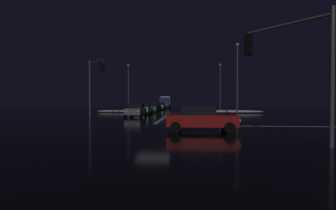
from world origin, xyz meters
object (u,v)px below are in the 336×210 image
object	(u,v)px
sedan_red_crossing	(201,118)
streetlamp_left_far	(128,84)
sedan_green	(153,107)
streetlamp_right_far	(220,84)
sedan_gray	(136,110)
traffic_signal_nw	(95,78)
sedan_silver	(144,108)
sedan_black	(156,106)
box_truck	(166,102)
sedan_white	(160,106)
traffic_signal_se	(289,56)
sedan_orange	(161,105)
streetlamp_right_near	(237,74)

from	to	relation	value
sedan_red_crossing	streetlamp_left_far	size ratio (longest dim) A/B	0.47
sedan_green	streetlamp_right_far	xyz separation A→B (m)	(12.08, 7.56, 4.41)
sedan_gray	traffic_signal_nw	world-z (taller)	traffic_signal_nw
sedan_silver	sedan_black	size ratio (longest dim) A/B	1.00
sedan_green	sedan_black	xyz separation A→B (m)	(-0.32, 6.72, 0.00)
sedan_silver	box_truck	bearing A→B (deg)	89.31
sedan_white	traffic_signal_nw	distance (m)	27.69
streetlamp_right_far	streetlamp_left_far	world-z (taller)	streetlamp_left_far
traffic_signal_nw	box_truck	bearing A→B (deg)	84.09
traffic_signal_nw	traffic_signal_se	bearing A→B (deg)	-45.00
sedan_orange	sedan_white	bearing A→B (deg)	-86.72
sedan_gray	streetlamp_right_far	distance (m)	23.46
sedan_white	sedan_silver	bearing A→B (deg)	-90.80
sedan_green	sedan_silver	bearing A→B (deg)	-94.62
traffic_signal_se	streetlamp_right_near	distance (m)	20.73
streetlamp_left_far	streetlamp_right_far	bearing A→B (deg)	0.00
sedan_black	streetlamp_left_far	bearing A→B (deg)	171.45
sedan_orange	streetlamp_left_far	size ratio (longest dim) A/B	0.47
sedan_gray	streetlamp_right_far	world-z (taller)	streetlamp_right_far
sedan_silver	streetlamp_right_near	size ratio (longest dim) A/B	0.47
sedan_gray	traffic_signal_nw	size ratio (longest dim) A/B	0.68
sedan_gray	sedan_black	bearing A→B (deg)	90.04
streetlamp_right_near	streetlamp_right_far	bearing A→B (deg)	90.00
sedan_black	sedan_red_crossing	xyz separation A→B (m)	(6.84, -32.01, 0.00)
sedan_red_crossing	traffic_signal_se	distance (m)	6.08
sedan_green	sedan_red_crossing	distance (m)	26.12
sedan_white	sedan_orange	bearing A→B (deg)	93.28
streetlamp_right_far	box_truck	bearing A→B (deg)	123.84
streetlamp_left_far	sedan_black	bearing A→B (deg)	-8.55
sedan_gray	traffic_signal_se	xyz separation A→B (m)	(10.52, -17.17, 3.05)
streetlamp_left_far	sedan_red_crossing	bearing A→B (deg)	-69.32
sedan_silver	streetlamp_right_near	distance (m)	13.62
sedan_gray	sedan_orange	xyz separation A→B (m)	(-0.23, 30.38, 0.00)
box_truck	streetlamp_right_far	size ratio (longest dim) A/B	0.92
sedan_orange	traffic_signal_nw	xyz separation A→B (m)	(-3.70, -33.10, 3.54)
traffic_signal_nw	streetlamp_right_far	bearing A→B (deg)	53.60
sedan_gray	traffic_signal_se	size ratio (longest dim) A/B	0.77
sedan_white	box_truck	xyz separation A→B (m)	(0.12, 13.11, 0.91)
sedan_silver	sedan_black	xyz separation A→B (m)	(0.13, 12.34, 0.00)
sedan_white	traffic_signal_nw	xyz separation A→B (m)	(-4.04, -27.17, 3.54)
streetlamp_right_far	streetlamp_left_far	distance (m)	17.96
sedan_silver	sedan_red_crossing	distance (m)	20.87
sedan_gray	sedan_green	xyz separation A→B (m)	(0.31, 11.86, 0.00)
traffic_signal_se	traffic_signal_nw	size ratio (longest dim) A/B	0.88
sedan_green	sedan_white	size ratio (longest dim) A/B	1.00
sedan_gray	streetlamp_left_far	bearing A→B (deg)	106.01
sedan_orange	streetlamp_right_near	world-z (taller)	streetlamp_right_near
sedan_white	traffic_signal_se	size ratio (longest dim) A/B	0.77
sedan_green	traffic_signal_se	world-z (taller)	traffic_signal_se
sedan_white	streetlamp_left_far	distance (m)	8.81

